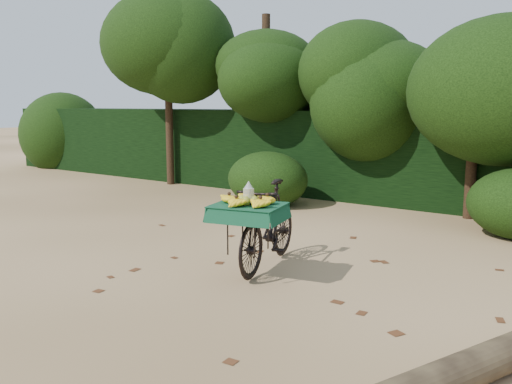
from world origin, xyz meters
The scene contains 6 objects.
ground centered at (0.00, 0.00, 0.00)m, with size 80.00×80.00×0.00m, color tan.
vendor_bicycle centered at (-0.72, 0.96, 0.53)m, with size 1.00×1.86×1.04m.
hedge_backdrop centered at (0.00, 6.30, 0.90)m, with size 26.00×1.80×1.80m, color black.
tree_row centered at (-0.65, 5.50, 2.00)m, with size 14.50×2.00×4.00m, color black, non-canonical shape.
bush_clumps centered at (0.50, 4.30, 0.45)m, with size 8.80×1.70×0.90m, color black, non-canonical shape.
leaf_litter centered at (0.00, 0.65, 0.01)m, with size 7.00×7.30×0.01m, color #522C15, non-canonical shape.
Camera 1 is at (2.82, -4.23, 1.94)m, focal length 38.00 mm.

